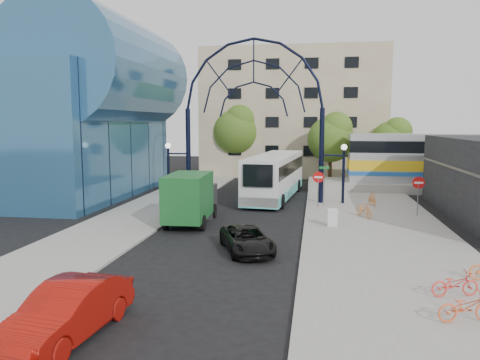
% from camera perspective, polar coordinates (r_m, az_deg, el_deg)
% --- Properties ---
extents(ground, '(120.00, 120.00, 0.00)m').
position_cam_1_polar(ground, '(21.82, -3.31, -8.89)').
color(ground, black).
rests_on(ground, ground).
extents(sidewalk_east, '(8.00, 56.00, 0.12)m').
position_cam_1_polar(sidewalk_east, '(25.42, 16.79, -6.74)').
color(sidewalk_east, gray).
rests_on(sidewalk_east, ground).
extents(plaza_west, '(5.00, 50.00, 0.12)m').
position_cam_1_polar(plaza_west, '(29.31, -13.26, -4.80)').
color(plaza_west, gray).
rests_on(plaza_west, ground).
extents(gateway_arch, '(13.64, 0.44, 12.10)m').
position_cam_1_polar(gateway_arch, '(34.88, 1.67, 11.28)').
color(gateway_arch, black).
rests_on(gateway_arch, ground).
extents(stop_sign, '(0.80, 0.07, 2.50)m').
position_cam_1_polar(stop_sign, '(32.72, 9.52, -0.05)').
color(stop_sign, slate).
rests_on(stop_sign, sidewalk_east).
extents(do_not_enter_sign, '(0.76, 0.07, 2.48)m').
position_cam_1_polar(do_not_enter_sign, '(31.40, 20.92, -0.76)').
color(do_not_enter_sign, slate).
rests_on(do_not_enter_sign, sidewalk_east).
extents(street_name_sign, '(0.70, 0.70, 2.80)m').
position_cam_1_polar(street_name_sign, '(33.31, 10.21, 0.29)').
color(street_name_sign, slate).
rests_on(street_name_sign, sidewalk_east).
extents(sandwich_board, '(0.55, 0.61, 0.99)m').
position_cam_1_polar(sandwich_board, '(26.99, 11.22, -4.29)').
color(sandwich_board, white).
rests_on(sandwich_board, sidewalk_east).
extents(transit_hall, '(16.50, 18.00, 14.50)m').
position_cam_1_polar(transit_hall, '(40.68, -20.24, 7.63)').
color(transit_hall, '#2B5B84').
rests_on(transit_hall, ground).
extents(apartment_block, '(20.00, 12.10, 14.00)m').
position_cam_1_polar(apartment_block, '(55.52, 6.61, 8.06)').
color(apartment_block, tan).
rests_on(apartment_block, ground).
extents(tree_north_a, '(4.48, 4.48, 7.00)m').
position_cam_1_polar(tree_north_a, '(46.45, 11.16, 5.22)').
color(tree_north_a, '#382314').
rests_on(tree_north_a, ground).
extents(tree_north_b, '(5.12, 5.12, 8.00)m').
position_cam_1_polar(tree_north_b, '(51.11, -0.31, 6.25)').
color(tree_north_b, '#382314').
rests_on(tree_north_b, ground).
extents(tree_north_c, '(4.16, 4.16, 6.50)m').
position_cam_1_polar(tree_north_c, '(49.02, 18.12, 4.71)').
color(tree_north_c, '#382314').
rests_on(tree_north_c, ground).
extents(city_bus, '(3.94, 12.68, 3.43)m').
position_cam_1_polar(city_bus, '(37.22, 4.29, 0.57)').
color(city_bus, silver).
rests_on(city_bus, ground).
extents(green_truck, '(2.54, 6.09, 3.03)m').
position_cam_1_polar(green_truck, '(27.94, -5.95, -2.20)').
color(green_truck, black).
rests_on(green_truck, ground).
extents(black_suv, '(3.40, 4.67, 1.18)m').
position_cam_1_polar(black_suv, '(21.83, 0.85, -7.27)').
color(black_suv, black).
rests_on(black_suv, ground).
extents(red_sedan, '(2.11, 4.84, 1.55)m').
position_cam_1_polar(red_sedan, '(14.31, -20.28, -14.78)').
color(red_sedan, '#9A1009').
rests_on(red_sedan, ground).
extents(bike_near_a, '(1.29, 1.84, 0.92)m').
position_cam_1_polar(bike_near_a, '(30.24, 14.91, -3.49)').
color(bike_near_a, orange).
rests_on(bike_near_a, sidewalk_east).
extents(bike_near_b, '(0.77, 1.65, 0.96)m').
position_cam_1_polar(bike_near_b, '(34.60, 15.81, -2.17)').
color(bike_near_b, orange).
rests_on(bike_near_b, sidewalk_east).
extents(bike_far_a, '(1.76, 1.01, 0.88)m').
position_cam_1_polar(bike_far_a, '(17.76, 24.72, -11.43)').
color(bike_far_a, '#EF3A2F').
rests_on(bike_far_a, sidewalk_east).
extents(bike_far_c, '(1.86, 1.06, 0.92)m').
position_cam_1_polar(bike_far_c, '(15.78, 25.86, -13.72)').
color(bike_far_c, '#E95C2E').
rests_on(bike_far_c, sidewalk_east).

